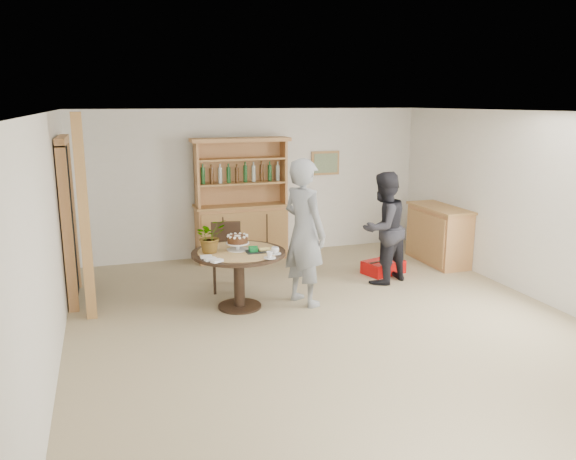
# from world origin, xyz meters

# --- Properties ---
(ground) EXTENTS (7.00, 7.00, 0.00)m
(ground) POSITION_xyz_m (0.00, 0.00, 0.00)
(ground) COLOR #C3B186
(ground) RESTS_ON ground
(room_shell) EXTENTS (6.04, 7.04, 2.52)m
(room_shell) POSITION_xyz_m (0.00, 0.01, 1.74)
(room_shell) COLOR white
(room_shell) RESTS_ON ground
(doorway) EXTENTS (0.13, 1.10, 2.18)m
(doorway) POSITION_xyz_m (-2.93, 2.00, 1.11)
(doorway) COLOR black
(doorway) RESTS_ON ground
(pine_post) EXTENTS (0.12, 0.12, 2.50)m
(pine_post) POSITION_xyz_m (-2.70, 1.20, 1.25)
(pine_post) COLOR #AD8148
(pine_post) RESTS_ON ground
(hutch) EXTENTS (1.62, 0.54, 2.04)m
(hutch) POSITION_xyz_m (-0.30, 3.24, 0.69)
(hutch) COLOR tan
(hutch) RESTS_ON ground
(sideboard) EXTENTS (0.54, 1.26, 0.94)m
(sideboard) POSITION_xyz_m (2.74, 2.00, 0.47)
(sideboard) COLOR tan
(sideboard) RESTS_ON ground
(dining_table) EXTENTS (1.20, 1.20, 0.76)m
(dining_table) POSITION_xyz_m (-0.88, 0.97, 0.60)
(dining_table) COLOR black
(dining_table) RESTS_ON ground
(dining_chair) EXTENTS (0.49, 0.49, 0.95)m
(dining_chair) POSITION_xyz_m (-0.86, 1.80, 0.54)
(dining_chair) COLOR black
(dining_chair) RESTS_ON ground
(birthday_cake) EXTENTS (0.30, 0.30, 0.20)m
(birthday_cake) POSITION_xyz_m (-0.88, 1.02, 0.88)
(birthday_cake) COLOR white
(birthday_cake) RESTS_ON dining_table
(flower_vase) EXTENTS (0.47, 0.44, 0.42)m
(flower_vase) POSITION_xyz_m (-1.23, 1.02, 0.97)
(flower_vase) COLOR #3F7233
(flower_vase) RESTS_ON dining_table
(gift_tray) EXTENTS (0.30, 0.20, 0.08)m
(gift_tray) POSITION_xyz_m (-0.66, 0.85, 0.79)
(gift_tray) COLOR black
(gift_tray) RESTS_ON dining_table
(coffee_cup_a) EXTENTS (0.15, 0.15, 0.09)m
(coffee_cup_a) POSITION_xyz_m (-0.48, 0.69, 0.80)
(coffee_cup_a) COLOR silver
(coffee_cup_a) RESTS_ON dining_table
(coffee_cup_b) EXTENTS (0.15, 0.15, 0.08)m
(coffee_cup_b) POSITION_xyz_m (-0.60, 0.52, 0.79)
(coffee_cup_b) COLOR silver
(coffee_cup_b) RESTS_ON dining_table
(napkins) EXTENTS (0.24, 0.33, 0.03)m
(napkins) POSITION_xyz_m (-1.29, 0.66, 0.77)
(napkins) COLOR white
(napkins) RESTS_ON dining_table
(teen_boy) EXTENTS (0.69, 0.82, 1.92)m
(teen_boy) POSITION_xyz_m (-0.03, 0.87, 0.96)
(teen_boy) COLOR gray
(teen_boy) RESTS_ON ground
(adult_person) EXTENTS (0.98, 0.89, 1.64)m
(adult_person) POSITION_xyz_m (1.37, 1.35, 0.82)
(adult_person) COLOR black
(adult_person) RESTS_ON ground
(red_suitcase) EXTENTS (0.69, 0.55, 0.21)m
(red_suitcase) POSITION_xyz_m (1.59, 1.72, 0.10)
(red_suitcase) COLOR red
(red_suitcase) RESTS_ON ground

